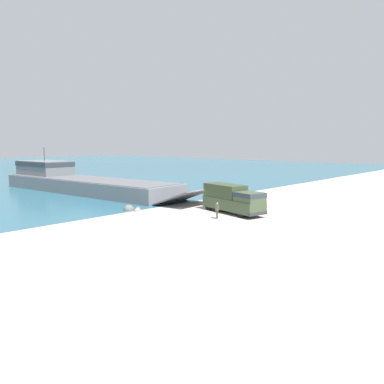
% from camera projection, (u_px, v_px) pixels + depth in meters
% --- Properties ---
extents(ground_plane, '(240.00, 240.00, 0.00)m').
position_uv_depth(ground_plane, '(199.00, 208.00, 45.30)').
color(ground_plane, '#A8A59E').
extents(landing_craft, '(10.71, 41.51, 7.10)m').
position_uv_depth(landing_craft, '(77.00, 181.00, 61.64)').
color(landing_craft, slate).
rests_on(landing_craft, ground_plane).
extents(military_truck, '(4.25, 8.48, 3.14)m').
position_uv_depth(military_truck, '(233.00, 199.00, 41.69)').
color(military_truck, '#3D4C33').
rests_on(military_truck, ground_plane).
extents(soldier_on_ramp, '(0.49, 0.34, 1.70)m').
position_uv_depth(soldier_on_ramp, '(217.00, 209.00, 38.59)').
color(soldier_on_ramp, '#4C4738').
rests_on(soldier_on_ramp, ground_plane).
extents(shoreline_rock_a, '(0.66, 0.66, 0.66)m').
position_uv_depth(shoreline_rock_a, '(138.00, 209.00, 44.28)').
color(shoreline_rock_a, '#66605B').
rests_on(shoreline_rock_a, ground_plane).
extents(shoreline_rock_b, '(0.77, 0.77, 0.77)m').
position_uv_depth(shoreline_rock_b, '(137.00, 211.00, 43.00)').
color(shoreline_rock_b, gray).
rests_on(shoreline_rock_b, ground_plane).
extents(shoreline_rock_c, '(1.26, 1.26, 1.26)m').
position_uv_depth(shoreline_rock_c, '(129.00, 210.00, 43.76)').
color(shoreline_rock_c, '#66605B').
rests_on(shoreline_rock_c, ground_plane).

